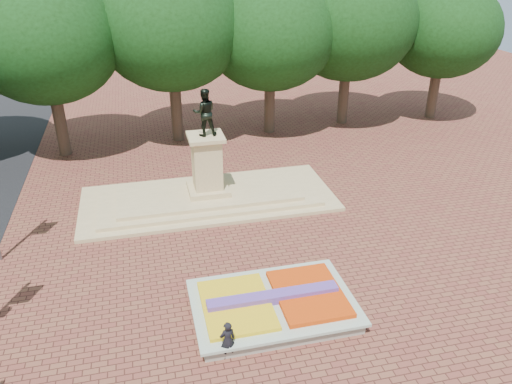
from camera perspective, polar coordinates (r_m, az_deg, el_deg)
ground at (r=21.56m, az=-2.10°, el=-10.62°), size 90.00×90.00×0.00m
flower_bed at (r=20.00m, az=2.05°, el=-12.71°), size 6.30×4.30×0.91m
monument at (r=27.86m, az=-5.51°, el=0.64°), size 14.00×6.00×6.40m
tree_row_back at (r=35.86m, az=-4.63°, el=16.36°), size 44.80×8.80×10.43m
pedestrian at (r=17.95m, az=-3.28°, el=-16.57°), size 0.62×0.46×1.56m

